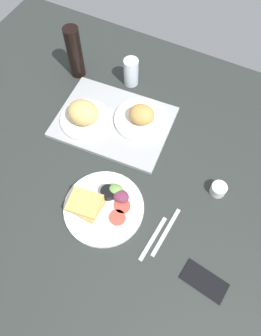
# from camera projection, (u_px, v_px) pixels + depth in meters

# --- Properties ---
(ground_plane) EXTENTS (1.90, 1.50, 0.03)m
(ground_plane) POSITION_uv_depth(u_px,v_px,m) (122.00, 179.00, 1.17)
(ground_plane) COLOR #282D2B
(serving_tray) EXTENTS (0.47, 0.36, 0.02)m
(serving_tray) POSITION_uv_depth(u_px,v_px,m) (114.00, 122.00, 1.27)
(serving_tray) COLOR #9EA0A3
(serving_tray) RESTS_ON ground_plane
(bread_plate_near) EXTENTS (0.20, 0.20, 0.10)m
(bread_plate_near) POSITION_uv_depth(u_px,v_px,m) (84.00, 115.00, 1.22)
(bread_plate_near) COLOR white
(bread_plate_near) RESTS_ON serving_tray
(bread_plate_far) EXTENTS (0.22, 0.22, 0.08)m
(bread_plate_far) POSITION_uv_depth(u_px,v_px,m) (142.00, 117.00, 1.23)
(bread_plate_far) COLOR white
(bread_plate_far) RESTS_ON serving_tray
(plate_with_salad) EXTENTS (0.28, 0.28, 0.05)m
(plate_with_salad) POSITION_uv_depth(u_px,v_px,m) (102.00, 205.00, 1.09)
(plate_with_salad) COLOR white
(plate_with_salad) RESTS_ON ground_plane
(drinking_glass) EXTENTS (0.06, 0.06, 0.12)m
(drinking_glass) POSITION_uv_depth(u_px,v_px,m) (131.00, 72.00, 1.32)
(drinking_glass) COLOR silver
(drinking_glass) RESTS_ON ground_plane
(soda_bottle) EXTENTS (0.06, 0.06, 0.23)m
(soda_bottle) POSITION_uv_depth(u_px,v_px,m) (75.00, 53.00, 1.30)
(soda_bottle) COLOR black
(soda_bottle) RESTS_ON ground_plane
(espresso_cup) EXTENTS (0.06, 0.06, 0.04)m
(espresso_cup) POSITION_uv_depth(u_px,v_px,m) (218.00, 189.00, 1.11)
(espresso_cup) COLOR silver
(espresso_cup) RESTS_ON ground_plane
(fork) EXTENTS (0.03, 0.17, 0.01)m
(fork) POSITION_uv_depth(u_px,v_px,m) (153.00, 238.00, 1.04)
(fork) COLOR #B7B7BC
(fork) RESTS_ON ground_plane
(knife) EXTENTS (0.03, 0.19, 0.01)m
(knife) POSITION_uv_depth(u_px,v_px,m) (166.00, 232.00, 1.06)
(knife) COLOR #B7B7BC
(knife) RESTS_ON ground_plane
(cell_phone) EXTENTS (0.15, 0.09, 0.01)m
(cell_phone) POSITION_uv_depth(u_px,v_px,m) (204.00, 281.00, 0.98)
(cell_phone) COLOR black
(cell_phone) RESTS_ON ground_plane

